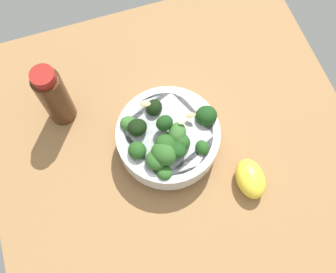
% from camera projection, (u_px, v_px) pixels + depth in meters
% --- Properties ---
extents(ground_plane, '(0.66, 0.66, 0.04)m').
position_uv_depth(ground_plane, '(176.00, 153.00, 0.73)').
color(ground_plane, '#996D42').
extents(bowl_of_broccoli, '(0.18, 0.18, 0.10)m').
position_uv_depth(bowl_of_broccoli, '(168.00, 138.00, 0.68)').
color(bowl_of_broccoli, white).
rests_on(bowl_of_broccoli, ground_plane).
extents(lemon_wedge, '(0.07, 0.05, 0.04)m').
position_uv_depth(lemon_wedge, '(250.00, 179.00, 0.67)').
color(lemon_wedge, yellow).
rests_on(lemon_wedge, ground_plane).
extents(bottle_tall, '(0.05, 0.05, 0.14)m').
position_uv_depth(bottle_tall, '(54.00, 97.00, 0.68)').
color(bottle_tall, '#472814').
rests_on(bottle_tall, ground_plane).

